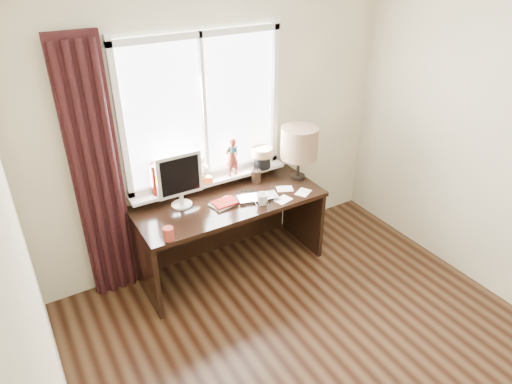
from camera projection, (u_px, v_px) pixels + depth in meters
wall_back at (218, 127)px, 4.12m from camera, size 3.50×0.00×2.60m
wall_left at (54, 363)px, 1.85m from camera, size 0.00×4.00×2.60m
laptop at (258, 197)px, 4.08m from camera, size 0.41×0.31×0.03m
mug at (262, 198)px, 3.99m from camera, size 0.14×0.13×0.11m
red_cup at (169, 234)px, 3.51m from camera, size 0.08×0.08×0.11m
window at (207, 132)px, 4.02m from camera, size 1.52×0.23×1.40m
curtain at (98, 179)px, 3.64m from camera, size 0.38×0.09×2.25m
desk at (225, 218)px, 4.26m from camera, size 1.70×0.70×0.75m
monitor at (179, 177)px, 3.85m from camera, size 0.40×0.18×0.49m
notebook_stack at (224, 203)px, 3.99m from camera, size 0.25×0.21×0.03m
brush_holder at (256, 176)px, 4.34m from camera, size 0.09×0.09×0.25m
icon_frame at (264, 167)px, 4.50m from camera, size 0.10×0.03×0.13m
table_lamp at (299, 143)px, 4.26m from camera, size 0.35×0.35×0.52m
loose_papers at (290, 194)px, 4.17m from camera, size 0.41×0.31×0.00m
desk_cables at (251, 194)px, 4.16m from camera, size 0.20×0.21×0.01m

